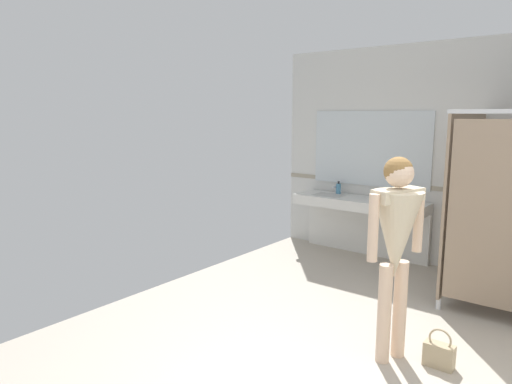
# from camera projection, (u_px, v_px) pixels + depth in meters

# --- Properties ---
(vanity_counter) EXTENTS (1.86, 0.55, 0.97)m
(vanity_counter) POSITION_uv_depth(u_px,v_px,m) (361.00, 213.00, 6.51)
(vanity_counter) COLOR silver
(vanity_counter) RESTS_ON ground_plane
(mirror_panel) EXTENTS (1.76, 0.02, 1.06)m
(mirror_panel) POSITION_uv_depth(u_px,v_px,m) (370.00, 149.00, 6.51)
(mirror_panel) COLOR silver
(mirror_panel) RESTS_ON wall_back
(person_standing) EXTENTS (0.52, 0.56, 1.69)m
(person_standing) POSITION_uv_depth(u_px,v_px,m) (396.00, 234.00, 3.65)
(person_standing) COLOR beige
(person_standing) RESTS_ON ground_plane
(handbag) EXTENTS (0.23, 0.11, 0.33)m
(handbag) POSITION_uv_depth(u_px,v_px,m) (439.00, 354.00, 3.68)
(handbag) COLOR tan
(handbag) RESTS_ON ground_plane
(soap_dispenser) EXTENTS (0.07, 0.07, 0.19)m
(soap_dispenser) POSITION_uv_depth(u_px,v_px,m) (338.00, 188.00, 6.78)
(soap_dispenser) COLOR teal
(soap_dispenser) RESTS_ON vanity_counter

